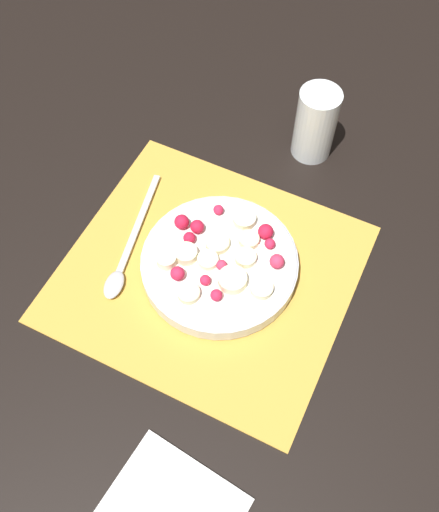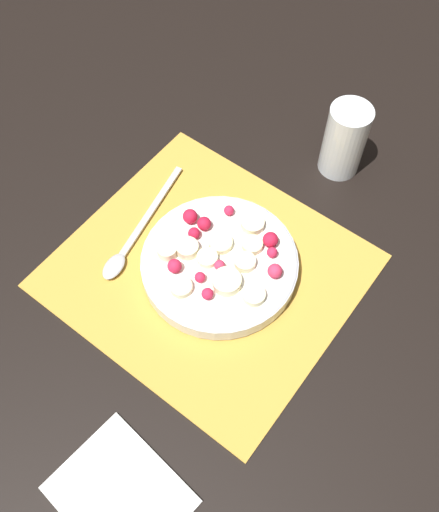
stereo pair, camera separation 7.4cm
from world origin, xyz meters
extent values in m
plane|color=black|center=(0.00, 0.00, 0.00)|extent=(3.00, 3.00, 0.00)
cube|color=gold|center=(0.00, 0.00, 0.00)|extent=(0.37, 0.34, 0.01)
cylinder|color=silver|center=(0.01, 0.01, 0.02)|extent=(0.21, 0.21, 0.02)
torus|color=silver|center=(0.01, 0.01, 0.03)|extent=(0.21, 0.21, 0.01)
cylinder|color=white|center=(0.01, 0.01, 0.03)|extent=(0.19, 0.19, 0.00)
cylinder|color=#F4EAB7|center=(-0.05, -0.02, 0.04)|extent=(0.03, 0.03, 0.01)
cylinder|color=beige|center=(0.04, 0.05, 0.04)|extent=(0.03, 0.03, 0.01)
cylinder|color=beige|center=(0.00, -0.05, 0.04)|extent=(0.04, 0.04, 0.01)
cylinder|color=#F4EAB7|center=(0.00, 0.00, 0.04)|extent=(0.03, 0.03, 0.01)
cylinder|color=#F4EAB7|center=(0.04, -0.01, 0.04)|extent=(0.05, 0.05, 0.01)
cylinder|color=beige|center=(0.00, 0.03, 0.04)|extent=(0.04, 0.04, 0.01)
cylinder|color=#F4EAB7|center=(0.08, -0.01, 0.04)|extent=(0.04, 0.04, 0.01)
cylinder|color=#F4EAB7|center=(0.04, 0.02, 0.04)|extent=(0.03, 0.03, 0.01)
cylinder|color=#F4EAB7|center=(0.02, 0.08, 0.04)|extent=(0.04, 0.04, 0.01)
cylinder|color=#F4EAB7|center=(-0.03, -0.01, 0.04)|extent=(0.04, 0.04, 0.01)
sphere|color=#D12347|center=(0.01, -0.03, 0.04)|extent=(0.01, 0.01, 0.01)
sphere|color=#D12347|center=(-0.02, 0.08, 0.04)|extent=(0.01, 0.01, 0.01)
sphere|color=#DB3356|center=(0.08, 0.03, 0.04)|extent=(0.02, 0.02, 0.02)
sphere|color=red|center=(-0.03, 0.04, 0.04)|extent=(0.02, 0.02, 0.02)
sphere|color=#D12347|center=(0.03, -0.04, 0.04)|extent=(0.02, 0.02, 0.02)
sphere|color=red|center=(0.05, 0.07, 0.04)|extent=(0.02, 0.02, 0.02)
sphere|color=#D12347|center=(0.06, 0.06, 0.04)|extent=(0.01, 0.01, 0.01)
sphere|color=#D12347|center=(-0.02, -0.04, 0.04)|extent=(0.02, 0.02, 0.02)
sphere|color=#DB3356|center=(0.02, 0.00, 0.04)|extent=(0.01, 0.01, 0.01)
sphere|color=red|center=(-0.06, 0.03, 0.04)|extent=(0.02, 0.02, 0.02)
sphere|color=red|center=(-0.04, 0.02, 0.04)|extent=(0.02, 0.02, 0.02)
cube|color=#B2B2B7|center=(-0.12, 0.03, 0.01)|extent=(0.04, 0.17, 0.00)
ellipsoid|color=#B2B2B7|center=(-0.10, -0.07, 0.01)|extent=(0.03, 0.05, 0.01)
cylinder|color=white|center=(0.04, 0.26, 0.06)|extent=(0.06, 0.06, 0.11)
cube|color=white|center=(0.10, -0.28, 0.00)|extent=(0.15, 0.13, 0.01)
camera|label=1|loc=(0.18, -0.33, 0.67)|focal=40.00mm
camera|label=2|loc=(0.24, -0.29, 0.67)|focal=40.00mm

